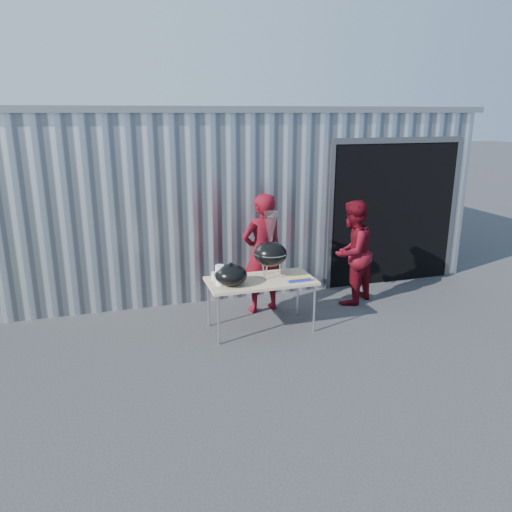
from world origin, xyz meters
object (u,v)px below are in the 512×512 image
object	(u,v)px
person_cook	(262,253)
person_bystander	(352,252)
kettle_grill	(270,249)
folding_table	(261,282)

from	to	relation	value
person_cook	person_bystander	distance (m)	1.49
kettle_grill	person_bystander	size ratio (longest dim) A/B	0.56
folding_table	person_cook	xyz separation A→B (m)	(0.24, 0.68, 0.22)
folding_table	person_cook	distance (m)	0.76
kettle_grill	person_bystander	xyz separation A→B (m)	(1.56, 0.52, -0.32)
person_cook	kettle_grill	bearing A→B (deg)	71.95
folding_table	person_cook	world-z (taller)	person_cook
kettle_grill	person_cook	xyz separation A→B (m)	(0.08, 0.62, -0.24)
person_bystander	folding_table	bearing A→B (deg)	-12.40
kettle_grill	person_cook	bearing A→B (deg)	82.84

